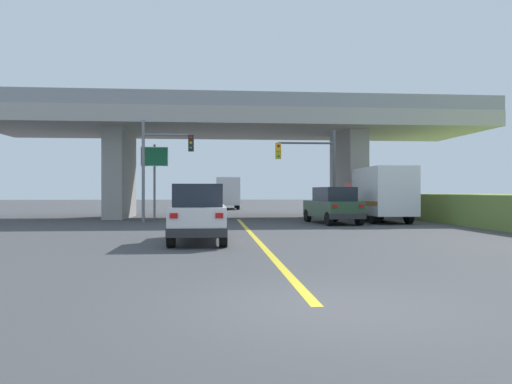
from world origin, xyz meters
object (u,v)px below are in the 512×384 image
at_px(suv_crossing, 333,205).
at_px(semi_truck_distant, 227,193).
at_px(highway_sign, 154,164).
at_px(traffic_signal_farside, 160,159).
at_px(suv_lead, 199,213).
at_px(box_truck, 379,194).
at_px(traffic_signal_nearside, 314,164).

bearing_deg(suv_crossing, semi_truck_distant, 95.43).
bearing_deg(highway_sign, semi_truck_distant, 74.65).
bearing_deg(semi_truck_distant, suv_crossing, -77.99).
bearing_deg(suv_crossing, traffic_signal_farside, 160.75).
bearing_deg(semi_truck_distant, suv_lead, -93.28).
distance_m(suv_crossing, traffic_signal_farside, 10.32).
xyz_separation_m(suv_crossing, box_truck, (3.15, 1.42, 0.64)).
xyz_separation_m(traffic_signal_nearside, highway_sign, (-9.79, 3.03, 0.12)).
bearing_deg(suv_crossing, box_truck, 17.71).
height_order(suv_crossing, traffic_signal_nearside, traffic_signal_nearside).
xyz_separation_m(box_truck, semi_truck_distant, (-8.32, 22.90, 0.02)).
bearing_deg(suv_lead, traffic_signal_farside, 102.50).
height_order(suv_crossing, highway_sign, highway_sign).
height_order(box_truck, traffic_signal_farside, traffic_signal_farside).
distance_m(traffic_signal_nearside, highway_sign, 10.25).
relative_size(suv_lead, suv_crossing, 0.96).
bearing_deg(highway_sign, box_truck, -15.87).
relative_size(suv_crossing, highway_sign, 1.04).
xyz_separation_m(traffic_signal_farside, highway_sign, (-0.68, 3.09, -0.12)).
xyz_separation_m(traffic_signal_nearside, semi_truck_distant, (-4.56, 22.08, -1.79)).
bearing_deg(traffic_signal_farside, suv_lead, -77.50).
distance_m(highway_sign, semi_truck_distant, 19.84).
height_order(suv_lead, box_truck, box_truck).
relative_size(suv_lead, box_truck, 0.69).
xyz_separation_m(traffic_signal_nearside, traffic_signal_farside, (-9.11, -0.06, 0.24)).
bearing_deg(traffic_signal_nearside, suv_crossing, -74.74).
bearing_deg(traffic_signal_farside, box_truck, -3.41).
xyz_separation_m(box_truck, traffic_signal_farside, (-12.87, 0.77, 2.05)).
distance_m(suv_crossing, traffic_signal_nearside, 3.38).
height_order(suv_lead, traffic_signal_farside, traffic_signal_farside).
relative_size(suv_lead, highway_sign, 0.99).
height_order(box_truck, traffic_signal_nearside, traffic_signal_nearside).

